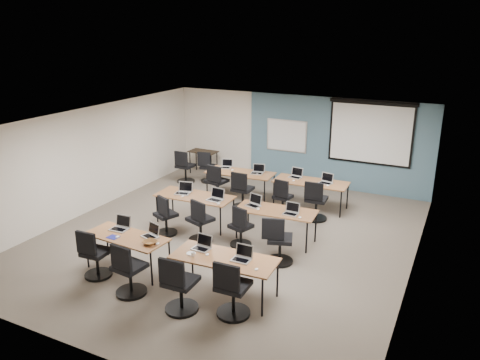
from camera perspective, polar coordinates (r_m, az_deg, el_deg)
The scene contains 58 objects.
floor at distance 10.88m, azimuth -1.45°, elevation -6.90°, with size 8.00×9.00×0.02m, color #6B6354.
ceiling at distance 10.04m, azimuth -1.57°, elevation 7.19°, with size 8.00×9.00×0.02m, color white.
wall_back at distance 14.37m, azimuth 6.91°, elevation 4.93°, with size 8.00×0.04×2.70m, color beige.
wall_front at distance 7.05m, azimuth -19.11°, elevation -10.51°, with size 8.00×0.04×2.70m, color beige.
wall_left at distance 12.68m, azimuth -17.73°, elevation 2.39°, with size 0.04×9.00×2.70m, color beige.
wall_right at distance 9.32m, azimuth 20.86°, elevation -3.56°, with size 0.04×9.00×2.70m, color beige.
blue_accent_panel at distance 13.99m, azimuth 11.71°, elevation 4.32°, with size 5.50×0.04×2.70m, color #3D5977.
whiteboard at distance 14.38m, azimuth 5.70°, elevation 5.39°, with size 1.28×0.03×0.98m.
projector_screen at distance 13.61m, azimuth 15.66°, elevation 5.96°, with size 2.40×0.10×1.82m.
training_table_front_left at distance 9.47m, azimuth -13.65°, elevation -6.91°, with size 1.70×0.71×0.73m.
training_table_front_right at distance 8.40m, azimuth -1.92°, elevation -9.69°, with size 1.89×0.79×0.73m.
training_table_mid_left at distance 11.37m, azimuth -5.55°, elevation -2.10°, with size 1.90×0.79×0.73m.
training_table_mid_right at distance 10.47m, azimuth 4.42°, elevation -3.90°, with size 1.79×0.75×0.73m.
training_table_back_left at distance 13.12m, azimuth 0.03°, elevation 0.78°, with size 1.91×0.79×0.73m.
training_table_back_right at distance 12.47m, azimuth 8.64°, elevation -0.36°, with size 1.94×0.81×0.73m.
laptop_0 at distance 9.76m, azimuth -14.36°, elevation -5.44°, with size 0.35×0.30×0.27m.
mouse_0 at distance 9.42m, azimuth -14.71°, elevation -6.72°, with size 0.06×0.10×0.03m, color white.
task_chair_0 at distance 9.47m, azimuth -17.32°, elevation -9.02°, with size 0.53×0.53×1.01m.
laptop_1 at distance 9.31m, azimuth -10.76°, elevation -6.41°, with size 0.32×0.27×0.24m.
mouse_1 at distance 8.98m, azimuth -10.04°, elevation -7.65°, with size 0.06×0.10×0.03m, color white.
task_chair_1 at distance 8.72m, azimuth -13.47°, elevation -11.01°, with size 0.57×0.57×1.04m.
laptop_2 at distance 8.70m, azimuth -4.62°, elevation -7.94°, with size 0.32×0.28×0.25m.
mouse_2 at distance 8.48m, azimuth -4.02°, elevation -9.05°, with size 0.06×0.09×0.03m, color white.
task_chair_2 at distance 8.11m, azimuth -7.45°, elevation -12.99°, with size 0.58×0.58×1.05m.
laptop_3 at distance 8.29m, azimuth 0.28°, elevation -9.28°, with size 0.33×0.28×0.25m.
mouse_3 at distance 7.99m, azimuth 2.02°, elevation -10.82°, with size 0.06×0.09×0.03m, color white.
task_chair_3 at distance 7.93m, azimuth -1.01°, elevation -13.61°, with size 0.57×0.57×1.05m.
laptop_4 at distance 11.52m, azimuth -6.88°, elevation -1.30°, with size 0.36×0.31×0.27m.
mouse_4 at distance 11.31m, azimuth -7.00°, elevation -1.97°, with size 0.05×0.09×0.03m, color white.
task_chair_4 at distance 10.95m, azimuth -9.07°, elevation -4.66°, with size 0.53×0.50×0.98m.
laptop_5 at distance 11.02m, azimuth -2.97°, elevation -2.11°, with size 0.36×0.30×0.27m.
mouse_5 at distance 10.76m, azimuth -2.62°, elevation -2.92°, with size 0.06×0.10×0.04m, color white.
task_chair_5 at distance 10.49m, azimuth -4.90°, elevation -5.40°, with size 0.58×0.55×1.03m.
laptop_6 at distance 10.67m, azimuth 1.71°, elevation -2.81°, with size 0.33×0.28×0.25m.
mouse_6 at distance 10.45m, azimuth 2.24°, elevation -3.57°, with size 0.06×0.10×0.04m, color white.
task_chair_6 at distance 10.25m, azimuth 0.06°, elevation -6.10°, with size 0.49×0.48×0.97m.
laptop_7 at distance 10.26m, azimuth 6.27°, elevation -3.80°, with size 0.32×0.27×0.24m.
mouse_7 at distance 10.09m, azimuth 7.33°, elevation -4.55°, with size 0.06×0.10×0.03m, color white.
task_chair_7 at distance 9.58m, azimuth 4.68°, elevation -7.78°, with size 0.58×0.56×1.03m.
laptop_8 at distance 13.53m, azimuth -1.71°, elevation 1.77°, with size 0.32×0.27×0.24m.
mouse_8 at distance 13.28m, azimuth -0.94°, elevation 1.24°, with size 0.06×0.10×0.04m, color white.
task_chair_8 at distance 12.93m, azimuth -2.91°, elevation -0.68°, with size 0.58×0.58×1.05m.
laptop_9 at distance 13.00m, azimuth 2.16°, elevation 1.09°, with size 0.33×0.28×0.25m.
mouse_9 at distance 12.90m, azimuth 2.10°, elevation 0.71°, with size 0.06×0.10×0.03m, color white.
task_chair_9 at distance 12.36m, azimuth 0.22°, elevation -1.60°, with size 0.56×0.56×1.03m.
laptop_10 at distance 12.74m, azimuth 6.84°, elevation 0.60°, with size 0.34×0.29×0.25m.
mouse_10 at distance 12.43m, azimuth 6.56°, elevation -0.07°, with size 0.06×0.10×0.04m, color white.
task_chair_10 at distance 12.04m, azimuth 5.17°, elevation -2.41°, with size 0.47×0.47×0.96m.
laptop_11 at distance 12.39m, azimuth 10.48°, elevation -0.09°, with size 0.33×0.28×0.25m.
mouse_11 at distance 12.19m, azimuth 10.66°, elevation -0.66°, with size 0.06×0.10×0.04m, color white.
task_chair_11 at distance 11.77m, azimuth 9.19°, elevation -2.87°, with size 0.56×0.56×1.04m.
blue_mousepad at distance 9.45m, azimuth -15.21°, elevation -6.74°, with size 0.22×0.18×0.01m, color navy.
snack_bowl at distance 9.01m, azimuth -10.92°, elevation -7.45°, with size 0.31×0.31×0.08m, color #9B5B2F.
snack_plate at distance 8.55m, azimuth -5.99°, elevation -8.88°, with size 0.17×0.17×0.01m, color white.
coffee_cup at distance 8.43m, azimuth -5.75°, elevation -9.03°, with size 0.06×0.06×0.06m, color white.
utility_table at distance 15.35m, azimuth -4.50°, elevation 3.20°, with size 0.92×0.51×0.75m.
spare_chair_a at distance 14.51m, azimuth -3.98°, elevation 1.29°, with size 0.51×0.51×0.99m.
spare_chair_b at distance 14.53m, azimuth -6.78°, elevation 1.30°, with size 0.55×0.55×1.02m.
Camera 1 is at (4.61, -8.71, 4.62)m, focal length 35.00 mm.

